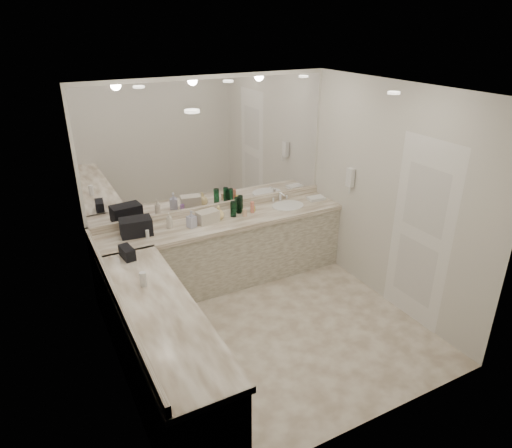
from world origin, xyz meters
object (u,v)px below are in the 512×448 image
sink (288,206)px  hand_towel (316,198)px  cream_cosmetic_case (208,217)px  soap_bottle_b (191,219)px  wall_phone (350,178)px  soap_bottle_c (219,213)px  soap_bottle_a (169,221)px  black_toiletry_bag (136,227)px

sink → hand_towel: 0.47m
cream_cosmetic_case → soap_bottle_b: bearing=180.0°
wall_phone → soap_bottle_c: size_ratio=1.34×
soap_bottle_b → wall_phone: bearing=-13.0°
soap_bottle_a → hand_towel: bearing=-1.1°
wall_phone → soap_bottle_c: (-1.60, 0.52, -0.36)m
cream_cosmetic_case → sink: bearing=-9.7°
hand_towel → soap_bottle_a: bearing=178.9°
sink → soap_bottle_a: 1.63m
black_toiletry_bag → soap_bottle_b: bearing=-8.7°
sink → soap_bottle_a: (-1.62, 0.05, 0.10)m
cream_cosmetic_case → soap_bottle_a: bearing=163.2°
sink → soap_bottle_c: bearing=178.7°
wall_phone → cream_cosmetic_case: bearing=164.3°
sink → soap_bottle_b: bearing=-178.2°
sink → hand_towel: bearing=1.6°
cream_cosmetic_case → hand_towel: size_ratio=1.15×
soap_bottle_a → cream_cosmetic_case: bearing=-6.9°
black_toiletry_bag → cream_cosmetic_case: black_toiletry_bag is taller
cream_cosmetic_case → soap_bottle_c: bearing=-0.1°
soap_bottle_a → soap_bottle_c: (0.63, -0.03, -0.01)m
sink → cream_cosmetic_case: cream_cosmetic_case is taller
black_toiletry_bag → soap_bottle_c: black_toiletry_bag is taller
cream_cosmetic_case → soap_bottle_b: 0.23m
hand_towel → soap_bottle_c: 1.47m
wall_phone → soap_bottle_c: bearing=161.9°
soap_bottle_a → soap_bottle_c: size_ratio=1.11×
black_toiletry_bag → soap_bottle_c: size_ratio=1.99×
black_toiletry_bag → cream_cosmetic_case: 0.86m
soap_bottle_c → cream_cosmetic_case: bearing=-170.2°
cream_cosmetic_case → soap_bottle_a: 0.47m
black_toiletry_bag → soap_bottle_c: 1.02m
sink → cream_cosmetic_case: 1.16m
sink → soap_bottle_b: 1.38m
cream_cosmetic_case → hand_towel: 1.62m
sink → black_toiletry_bag: (-2.02, 0.05, 0.11)m
soap_bottle_b → sink: bearing=1.8°
cream_cosmetic_case → soap_bottle_b: (-0.22, -0.04, 0.03)m
soap_bottle_c → soap_bottle_b: bearing=-170.1°
soap_bottle_a → soap_bottle_b: size_ratio=0.94×
sink → soap_bottle_c: size_ratio=2.46×
wall_phone → soap_bottle_b: 2.07m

